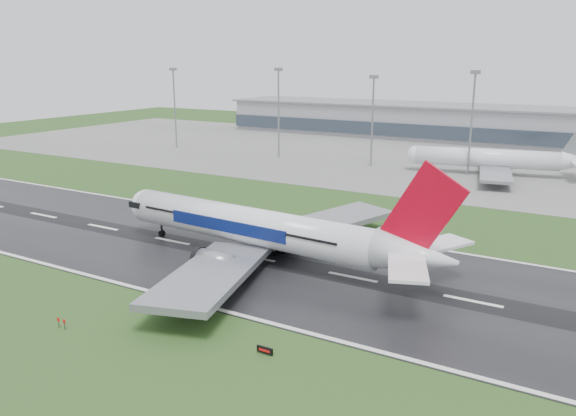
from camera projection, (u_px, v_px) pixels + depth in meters
The scene contains 11 objects.
ground at pixel (254, 258), 106.10m from camera, with size 520.00×520.00×0.00m, color #224318.
runway at pixel (254, 258), 106.09m from camera, with size 400.00×45.00×0.10m, color black.
apron at pixel (438, 160), 210.99m from camera, with size 400.00×130.00×0.08m, color slate.
terminal at pixel (475, 124), 259.45m from camera, with size 240.00×36.00×15.00m, color gray.
main_airliner at pixel (268, 207), 101.69m from camera, with size 69.38×66.08×20.48m, color white, non-canonical shape.
parked_airliner at pixel (495, 148), 180.98m from camera, with size 58.01×54.00×17.00m, color white, non-canonical shape.
runway_sign at pixel (265, 351), 71.15m from camera, with size 2.30×0.26×1.04m, color black, non-canonical shape.
floodmast_0 at pixel (175, 110), 236.41m from camera, with size 0.64×0.64×31.76m, color gray.
floodmast_1 at pixel (279, 115), 212.07m from camera, with size 0.64×0.64×32.08m, color gray.
floodmast_2 at pixel (372, 123), 194.32m from camera, with size 0.64×0.64×29.89m, color gray.
floodmast_3 at pixel (471, 126), 178.11m from camera, with size 0.64×0.64×31.75m, color gray.
Camera 1 is at (55.43, -83.84, 35.83)m, focal length 35.36 mm.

